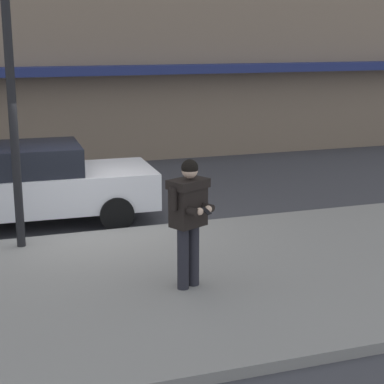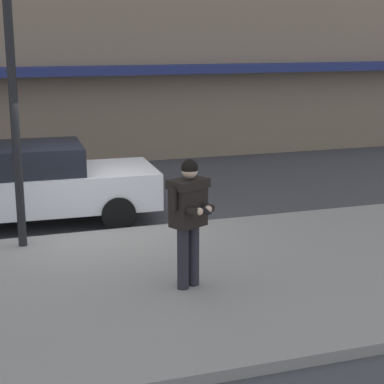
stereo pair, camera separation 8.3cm
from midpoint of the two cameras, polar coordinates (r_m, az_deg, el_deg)
ground_plane at (r=11.82m, az=-9.33°, el=-3.82°), size 80.00×80.00×0.00m
sidewalk at (r=9.40m, az=-0.31°, el=-7.89°), size 32.00×5.30×0.14m
curb_paint_line at (r=12.05m, az=-4.67°, el=-3.31°), size 28.00×0.12×0.01m
parked_sedan_mid at (r=12.52m, az=-14.16°, el=0.70°), size 4.56×2.04×1.54m
man_texting_on_phone at (r=8.65m, az=-0.56°, el=-1.59°), size 0.62×0.65×1.81m
street_lamp_post at (r=10.50m, az=-16.16°, el=11.08°), size 0.36×0.36×4.88m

